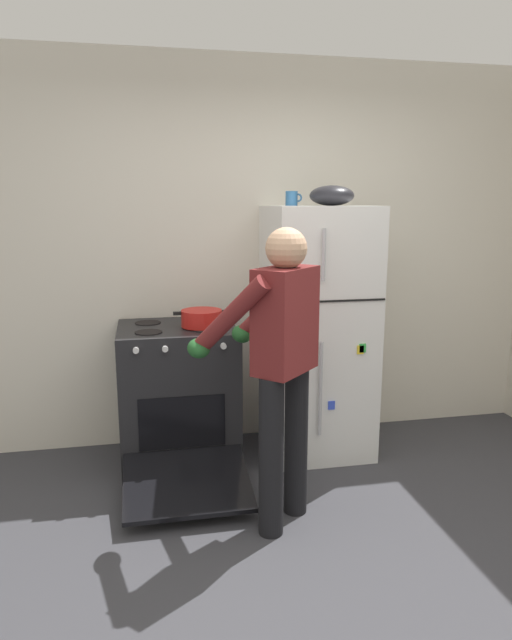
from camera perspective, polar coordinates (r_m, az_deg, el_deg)
ground at (r=2.78m, az=7.79°, el=-26.51°), size 8.00×8.00×0.00m
kitchen_wall_back at (r=4.09m, az=-0.66°, el=6.62°), size 6.00×0.10×2.70m
refrigerator at (r=3.90m, az=6.19°, el=-1.17°), size 0.68×0.72×1.70m
stove_range at (r=3.82m, az=-7.82°, el=-7.63°), size 0.76×1.22×0.93m
person_cook at (r=2.93m, az=2.31°, el=-3.25°), size 0.69×0.72×1.60m
red_pot at (r=3.66m, az=-5.52°, el=0.19°), size 0.36×0.26×0.11m
coffee_mug at (r=3.80m, az=3.65°, el=12.18°), size 0.11×0.08×0.10m
mixing_bowl at (r=3.83m, az=7.67°, el=12.37°), size 0.29×0.29×0.13m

